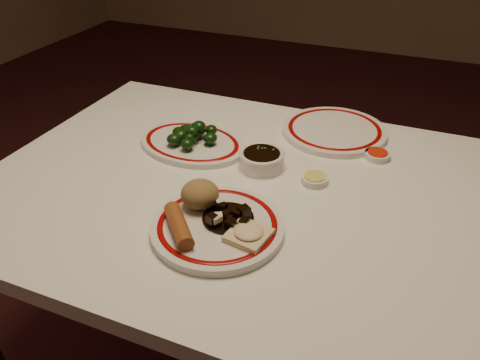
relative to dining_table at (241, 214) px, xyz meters
name	(u,v)px	position (x,y,z in m)	size (l,w,h in m)	color
dining_table	(241,214)	(0.00, 0.00, 0.00)	(1.20, 0.90, 0.75)	white
main_plate	(217,227)	(0.02, -0.18, 0.10)	(0.27, 0.27, 0.02)	silver
rice_mound	(200,194)	(-0.04, -0.14, 0.14)	(0.08, 0.08, 0.06)	olive
spring_roll	(179,226)	(-0.04, -0.23, 0.13)	(0.03, 0.03, 0.12)	#975225
fried_wonton	(249,234)	(0.09, -0.20, 0.12)	(0.09, 0.09, 0.02)	beige
stirfry_heap	(229,217)	(0.04, -0.16, 0.12)	(0.11, 0.11, 0.03)	black
broccoli_plate	(192,143)	(-0.19, 0.11, 0.10)	(0.32, 0.29, 0.02)	silver
broccoli_pile	(190,134)	(-0.19, 0.11, 0.13)	(0.12, 0.12, 0.05)	#23471C
soy_bowl	(262,160)	(0.02, 0.08, 0.11)	(0.11, 0.11, 0.04)	silver
sweet_sour_dish	(377,155)	(0.28, 0.24, 0.10)	(0.06, 0.06, 0.02)	silver
mustard_dish	(314,179)	(0.16, 0.07, 0.10)	(0.06, 0.06, 0.02)	silver
far_plate	(334,130)	(0.14, 0.33, 0.10)	(0.36, 0.36, 0.02)	silver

